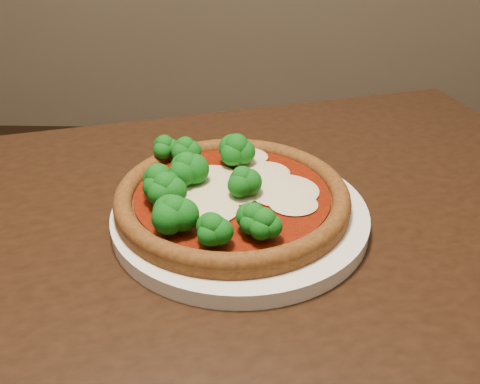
{
  "coord_description": "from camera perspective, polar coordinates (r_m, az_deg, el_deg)",
  "views": [
    {
      "loc": [
        0.11,
        -0.42,
        1.1
      ],
      "look_at": [
        0.09,
        0.09,
        0.79
      ],
      "focal_mm": 40.0,
      "sensor_mm": 36.0,
      "label": 1
    }
  ],
  "objects": [
    {
      "name": "plate",
      "position": [
        0.61,
        -0.0,
        -2.51
      ],
      "size": [
        0.29,
        0.29,
        0.02
      ],
      "primitive_type": "cylinder",
      "color": "white",
      "rests_on": "dining_table"
    },
    {
      "name": "dining_table",
      "position": [
        0.64,
        -6.47,
        -14.89
      ],
      "size": [
        1.27,
        1.03,
        0.75
      ],
      "rotation": [
        0.0,
        0.0,
        0.3
      ],
      "color": "black",
      "rests_on": "floor"
    },
    {
      "name": "pizza",
      "position": [
        0.6,
        -1.58,
        -0.06
      ],
      "size": [
        0.27,
        0.27,
        0.06
      ],
      "rotation": [
        0.0,
        0.0,
        -0.34
      ],
      "color": "brown",
      "rests_on": "plate"
    }
  ]
}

